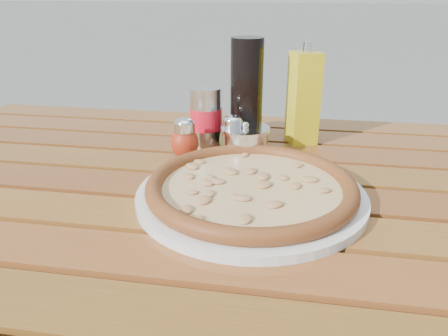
% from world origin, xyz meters
% --- Properties ---
extents(table, '(1.40, 0.90, 0.75)m').
position_xyz_m(table, '(0.00, -0.00, 0.67)').
color(table, '#3C200D').
rests_on(table, ground).
extents(plate, '(0.45, 0.45, 0.01)m').
position_xyz_m(plate, '(0.05, -0.03, 0.76)').
color(plate, silver).
rests_on(plate, table).
extents(pizza, '(0.41, 0.41, 0.03)m').
position_xyz_m(pizza, '(0.05, -0.03, 0.77)').
color(pizza, beige).
rests_on(pizza, plate).
extents(pepper_shaker, '(0.07, 0.07, 0.08)m').
position_xyz_m(pepper_shaker, '(-0.10, 0.13, 0.79)').
color(pepper_shaker, '#A72C13').
rests_on(pepper_shaker, table).
extents(oregano_shaker, '(0.06, 0.06, 0.08)m').
position_xyz_m(oregano_shaker, '(-0.01, 0.17, 0.79)').
color(oregano_shaker, '#3A411A').
rests_on(oregano_shaker, table).
extents(dark_bottle, '(0.07, 0.07, 0.22)m').
position_xyz_m(dark_bottle, '(0.01, 0.23, 0.86)').
color(dark_bottle, black).
rests_on(dark_bottle, table).
extents(soda_can, '(0.08, 0.08, 0.12)m').
position_xyz_m(soda_can, '(-0.07, 0.22, 0.81)').
color(soda_can, silver).
rests_on(soda_can, table).
extents(olive_oil_cruet, '(0.07, 0.07, 0.21)m').
position_xyz_m(olive_oil_cruet, '(0.13, 0.26, 0.85)').
color(olive_oil_cruet, gold).
rests_on(olive_oil_cruet, table).
extents(parmesan_tin, '(0.11, 0.11, 0.07)m').
position_xyz_m(parmesan_tin, '(0.02, 0.16, 0.78)').
color(parmesan_tin, silver).
rests_on(parmesan_tin, table).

